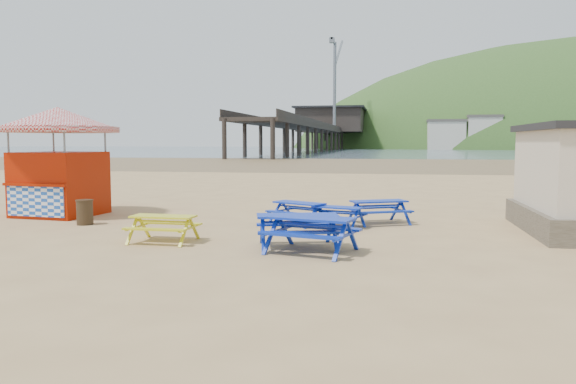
% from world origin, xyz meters
% --- Properties ---
extents(ground, '(400.00, 400.00, 0.00)m').
position_xyz_m(ground, '(0.00, 0.00, 0.00)').
color(ground, tan).
rests_on(ground, ground).
extents(wet_sand, '(400.00, 400.00, 0.00)m').
position_xyz_m(wet_sand, '(0.00, 55.00, 0.00)').
color(wet_sand, brown).
rests_on(wet_sand, ground).
extents(sea, '(400.00, 400.00, 0.00)m').
position_xyz_m(sea, '(0.00, 170.00, 0.01)').
color(sea, '#4A5D6A').
rests_on(sea, ground).
extents(picnic_table_blue_a, '(1.82, 1.62, 0.64)m').
position_xyz_m(picnic_table_blue_a, '(1.32, 0.75, 0.32)').
color(picnic_table_blue_a, '#18409C').
rests_on(picnic_table_blue_a, ground).
extents(picnic_table_blue_b, '(2.14, 2.01, 0.71)m').
position_xyz_m(picnic_table_blue_b, '(0.06, 1.17, 0.36)').
color(picnic_table_blue_b, '#18409C').
rests_on(picnic_table_blue_b, ground).
extents(picnic_table_blue_c, '(2.22, 2.06, 0.75)m').
position_xyz_m(picnic_table_blue_c, '(2.55, 1.80, 0.37)').
color(picnic_table_blue_c, '#18409C').
rests_on(picnic_table_blue_c, ground).
extents(picnic_table_blue_d, '(2.34, 2.07, 0.84)m').
position_xyz_m(picnic_table_blue_d, '(0.66, -2.80, 0.42)').
color(picnic_table_blue_d, '#18409C').
rests_on(picnic_table_blue_d, ground).
extents(picnic_table_blue_e, '(2.37, 2.09, 0.85)m').
position_xyz_m(picnic_table_blue_e, '(1.07, -3.27, 0.42)').
color(picnic_table_blue_e, '#18409C').
rests_on(picnic_table_blue_e, ground).
extents(picnic_table_yellow, '(1.71, 1.39, 0.70)m').
position_xyz_m(picnic_table_yellow, '(-2.95, -2.59, 0.35)').
color(picnic_table_yellow, '#BEB70B').
rests_on(picnic_table_yellow, ground).
extents(ice_cream_kiosk, '(4.73, 4.73, 3.85)m').
position_xyz_m(ice_cream_kiosk, '(-8.70, 1.81, 2.42)').
color(ice_cream_kiosk, '#991500').
rests_on(ice_cream_kiosk, ground).
extents(litter_bin, '(0.54, 0.54, 0.80)m').
position_xyz_m(litter_bin, '(-6.62, -0.14, 0.41)').
color(litter_bin, '#3D3018').
rests_on(litter_bin, ground).
extents(pier, '(24.00, 220.00, 39.29)m').
position_xyz_m(pier, '(-17.99, 178.23, 5.46)').
color(pier, black).
rests_on(pier, ground).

